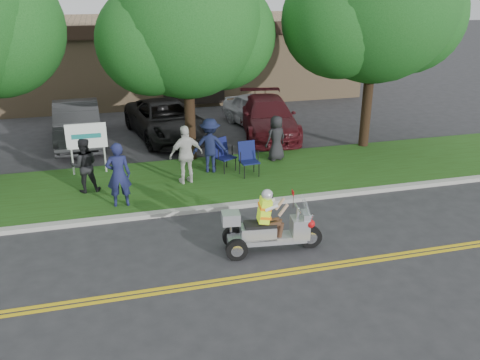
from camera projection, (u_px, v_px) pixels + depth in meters
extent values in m
plane|color=#28282B|center=(226.00, 268.00, 11.17)|extent=(120.00, 120.00, 0.00)
cube|color=gold|center=(232.00, 282.00, 10.65)|extent=(60.00, 0.10, 0.01)
cube|color=gold|center=(230.00, 278.00, 10.79)|extent=(60.00, 0.10, 0.01)
cube|color=#A8A89E|center=(200.00, 209.00, 13.89)|extent=(60.00, 0.25, 0.12)
cube|color=#224312|center=(187.00, 181.00, 15.82)|extent=(60.00, 4.00, 0.10)
cube|color=#9E7F5B|center=(180.00, 55.00, 27.97)|extent=(18.00, 8.00, 4.00)
cube|color=black|center=(192.00, 30.00, 23.70)|extent=(18.00, 0.30, 0.60)
cylinder|color=#332114|center=(189.00, 102.00, 16.98)|extent=(0.36, 0.36, 4.20)
sphere|color=#144715|center=(186.00, 22.00, 16.04)|extent=(4.80, 4.80, 4.80)
sphere|color=#144715|center=(221.00, 35.00, 16.76)|extent=(3.60, 3.60, 3.60)
sphere|color=#144715|center=(150.00, 41.00, 15.76)|extent=(3.36, 3.36, 3.36)
cylinder|color=#332114|center=(369.00, 85.00, 18.26)|extent=(0.36, 0.36, 4.76)
sphere|color=#144715|center=(377.00, 0.00, 17.19)|extent=(5.60, 5.60, 5.60)
sphere|color=#144715|center=(406.00, 14.00, 17.98)|extent=(4.20, 4.20, 4.20)
sphere|color=#144715|center=(340.00, 19.00, 16.89)|extent=(3.92, 3.92, 3.92)
cylinder|color=silver|center=(73.00, 161.00, 16.08)|extent=(0.06, 0.06, 1.10)
cylinder|color=silver|center=(105.00, 159.00, 16.32)|extent=(0.06, 0.06, 1.10)
cube|color=white|center=(86.00, 136.00, 15.90)|extent=(1.25, 0.06, 0.80)
cylinder|color=black|center=(310.00, 237.00, 11.96)|extent=(0.55, 0.19, 0.54)
cylinder|color=black|center=(237.00, 250.00, 11.43)|extent=(0.52, 0.19, 0.50)
cylinder|color=black|center=(233.00, 236.00, 12.03)|extent=(0.52, 0.19, 0.50)
cube|color=silver|center=(269.00, 239.00, 11.82)|extent=(1.75, 0.61, 0.16)
cube|color=silver|center=(258.00, 232.00, 11.71)|extent=(0.85, 0.51, 0.32)
cube|color=black|center=(260.00, 225.00, 11.65)|extent=(0.76, 0.46, 0.09)
cube|color=silver|center=(300.00, 228.00, 11.83)|extent=(0.45, 0.48, 0.50)
cube|color=silver|center=(306.00, 207.00, 11.65)|extent=(0.22, 0.43, 0.44)
cube|color=silver|center=(231.00, 218.00, 11.48)|extent=(0.45, 0.42, 0.27)
sphere|color=#B20C0F|center=(310.00, 223.00, 11.68)|extent=(0.20, 0.20, 0.20)
cube|color=#BDF119|center=(265.00, 210.00, 11.53)|extent=(0.35, 0.39, 0.59)
sphere|color=silver|center=(267.00, 195.00, 11.39)|extent=(0.26, 0.26, 0.26)
cylinder|color=black|center=(244.00, 172.00, 15.82)|extent=(0.03, 0.03, 0.45)
cylinder|color=black|center=(259.00, 170.00, 15.97)|extent=(0.03, 0.03, 0.45)
cylinder|color=black|center=(240.00, 167.00, 16.21)|extent=(0.03, 0.03, 0.45)
cylinder|color=black|center=(254.00, 166.00, 16.36)|extent=(0.03, 0.03, 0.45)
cube|color=#0F1546|center=(249.00, 162.00, 16.00)|extent=(0.60, 0.55, 0.04)
cube|color=#0F1546|center=(247.00, 150.00, 16.10)|extent=(0.57, 0.21, 0.60)
cylinder|color=black|center=(224.00, 168.00, 16.18)|extent=(0.03, 0.03, 0.44)
cylinder|color=black|center=(236.00, 164.00, 16.48)|extent=(0.03, 0.03, 0.44)
cylinder|color=black|center=(215.00, 164.00, 16.48)|extent=(0.03, 0.03, 0.44)
cylinder|color=black|center=(227.00, 161.00, 16.78)|extent=(0.03, 0.03, 0.44)
cube|color=#0F1347|center=(225.00, 157.00, 16.39)|extent=(0.72, 0.70, 0.04)
cube|color=#0F1347|center=(220.00, 147.00, 16.45)|extent=(0.57, 0.40, 0.60)
imported|color=#1A1E48|center=(119.00, 175.00, 13.71)|extent=(0.67, 0.45, 1.81)
imported|color=black|center=(84.00, 165.00, 14.67)|extent=(0.82, 0.65, 1.61)
imported|color=silver|center=(186.00, 155.00, 15.28)|extent=(1.12, 0.64, 1.80)
imported|color=#141A38|center=(210.00, 145.00, 16.19)|extent=(1.28, 0.97, 1.76)
imported|color=black|center=(276.00, 138.00, 17.29)|extent=(0.87, 0.71, 1.55)
imported|color=#2A2A2D|center=(77.00, 124.00, 19.33)|extent=(1.87, 4.84, 1.57)
imported|color=black|center=(166.00, 120.00, 20.13)|extent=(3.24, 5.54, 1.45)
imported|color=#471016|center=(268.00, 117.00, 20.51)|extent=(2.82, 5.33, 1.47)
imported|color=#B5B6BC|center=(258.00, 111.00, 21.53)|extent=(2.58, 4.35, 1.39)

